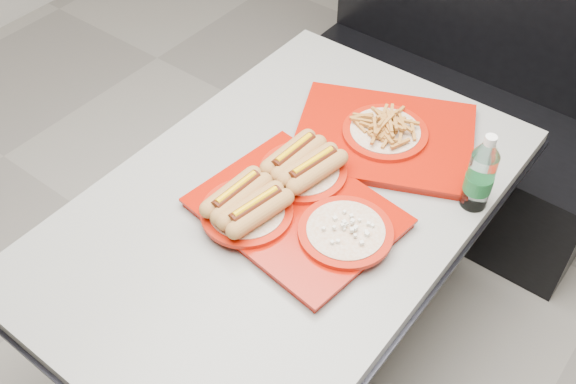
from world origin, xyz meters
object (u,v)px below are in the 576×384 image
Objects in this scene: booth_bench at (455,101)px; tray_far at (385,134)px; diner_table at (284,240)px; water_bottle at (480,176)px; tray_near at (292,201)px.

tray_far is at bearing -83.28° from booth_bench.
water_bottle is at bearing 36.47° from diner_table.
tray_near is at bearing -138.81° from water_bottle.
water_bottle is at bearing -63.04° from booth_bench.
diner_table is 2.65× the size of tray_near.
tray_near is 0.49m from water_bottle.
booth_bench reaches higher than water_bottle.
booth_bench is at bearing 92.15° from tray_near.
diner_table is 0.21m from tray_near.
tray_near is 2.27× the size of water_bottle.
tray_far is at bearing 83.42° from tray_near.
water_bottle reaches higher than tray_near.
tray_far is (0.09, 0.36, 0.19)m from diner_table.
booth_bench is 2.16× the size of tray_far.
tray_far is (0.09, -0.73, 0.38)m from booth_bench.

